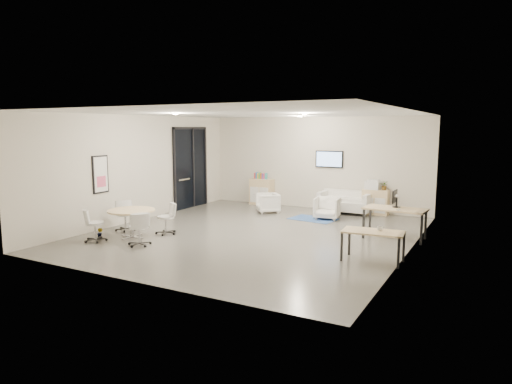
{
  "coord_description": "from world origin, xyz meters",
  "views": [
    {
      "loc": [
        5.75,
        -10.56,
        2.81
      ],
      "look_at": [
        -0.17,
        0.4,
        1.06
      ],
      "focal_mm": 32.0,
      "sensor_mm": 36.0,
      "label": 1
    }
  ],
  "objects_px": {
    "desk_front": "(373,234)",
    "round_table": "(131,213)",
    "sideboard_left": "(262,192)",
    "loveseat": "(346,203)",
    "armchair_left": "(268,202)",
    "armchair_right": "(327,207)",
    "sideboard_right": "(375,202)",
    "desk_rear": "(395,211)"
  },
  "relations": [
    {
      "from": "desk_front",
      "to": "round_table",
      "type": "height_order",
      "value": "round_table"
    },
    {
      "from": "sideboard_left",
      "to": "loveseat",
      "type": "relative_size",
      "value": 0.56
    },
    {
      "from": "sideboard_left",
      "to": "armchair_left",
      "type": "xyz_separation_m",
      "value": [
        0.94,
        -1.35,
        -0.12
      ]
    },
    {
      "from": "sideboard_left",
      "to": "armchair_right",
      "type": "distance_m",
      "value": 3.4
    },
    {
      "from": "sideboard_right",
      "to": "desk_front",
      "type": "relative_size",
      "value": 0.63
    },
    {
      "from": "desk_front",
      "to": "desk_rear",
      "type": "bearing_deg",
      "value": 85.64
    },
    {
      "from": "desk_rear",
      "to": "round_table",
      "type": "bearing_deg",
      "value": -148.52
    },
    {
      "from": "loveseat",
      "to": "desk_front",
      "type": "xyz_separation_m",
      "value": [
        2.22,
        -5.18,
        0.25
      ]
    },
    {
      "from": "armchair_left",
      "to": "armchair_right",
      "type": "distance_m",
      "value": 2.13
    },
    {
      "from": "armchair_left",
      "to": "desk_rear",
      "type": "relative_size",
      "value": 0.45
    },
    {
      "from": "sideboard_left",
      "to": "round_table",
      "type": "bearing_deg",
      "value": -95.13
    },
    {
      "from": "armchair_left",
      "to": "desk_front",
      "type": "xyz_separation_m",
      "value": [
        4.53,
        -4.02,
        0.24
      ]
    },
    {
      "from": "sideboard_right",
      "to": "round_table",
      "type": "relative_size",
      "value": 0.69
    },
    {
      "from": "desk_front",
      "to": "sideboard_right",
      "type": "bearing_deg",
      "value": 98.42
    },
    {
      "from": "desk_rear",
      "to": "desk_front",
      "type": "height_order",
      "value": "desk_rear"
    },
    {
      "from": "sideboard_right",
      "to": "round_table",
      "type": "height_order",
      "value": "sideboard_right"
    },
    {
      "from": "sideboard_right",
      "to": "desk_rear",
      "type": "relative_size",
      "value": 0.52
    },
    {
      "from": "sideboard_left",
      "to": "armchair_right",
      "type": "height_order",
      "value": "sideboard_left"
    },
    {
      "from": "armchair_left",
      "to": "desk_rear",
      "type": "xyz_separation_m",
      "value": [
        4.51,
        -1.74,
        0.36
      ]
    },
    {
      "from": "armchair_right",
      "to": "desk_front",
      "type": "xyz_separation_m",
      "value": [
        2.41,
        -3.9,
        0.22
      ]
    },
    {
      "from": "loveseat",
      "to": "armchair_right",
      "type": "xyz_separation_m",
      "value": [
        -0.19,
        -1.28,
        0.03
      ]
    },
    {
      "from": "sideboard_left",
      "to": "sideboard_right",
      "type": "height_order",
      "value": "sideboard_left"
    },
    {
      "from": "sideboard_right",
      "to": "armchair_left",
      "type": "bearing_deg",
      "value": -157.31
    },
    {
      "from": "sideboard_right",
      "to": "armchair_left",
      "type": "xyz_separation_m",
      "value": [
        -3.26,
        -1.36,
        -0.05
      ]
    },
    {
      "from": "desk_front",
      "to": "armchair_right",
      "type": "bearing_deg",
      "value": 116.84
    },
    {
      "from": "desk_front",
      "to": "sideboard_left",
      "type": "bearing_deg",
      "value": 130.73
    },
    {
      "from": "loveseat",
      "to": "desk_rear",
      "type": "xyz_separation_m",
      "value": [
        2.2,
        -2.9,
        0.37
      ]
    },
    {
      "from": "armchair_left",
      "to": "armchair_right",
      "type": "bearing_deg",
      "value": 47.23
    },
    {
      "from": "loveseat",
      "to": "desk_rear",
      "type": "relative_size",
      "value": 1.08
    },
    {
      "from": "armchair_left",
      "to": "desk_front",
      "type": "height_order",
      "value": "armchair_left"
    },
    {
      "from": "sideboard_left",
      "to": "armchair_left",
      "type": "relative_size",
      "value": 1.33
    },
    {
      "from": "desk_front",
      "to": "round_table",
      "type": "xyz_separation_m",
      "value": [
        -6.03,
        -0.82,
        0.05
      ]
    },
    {
      "from": "desk_rear",
      "to": "desk_front",
      "type": "xyz_separation_m",
      "value": [
        0.02,
        -2.28,
        -0.12
      ]
    },
    {
      "from": "armchair_right",
      "to": "desk_rear",
      "type": "relative_size",
      "value": 0.48
    },
    {
      "from": "sideboard_left",
      "to": "desk_rear",
      "type": "bearing_deg",
      "value": -29.45
    },
    {
      "from": "sideboard_right",
      "to": "desk_front",
      "type": "height_order",
      "value": "sideboard_right"
    },
    {
      "from": "sideboard_right",
      "to": "desk_rear",
      "type": "height_order",
      "value": "sideboard_right"
    },
    {
      "from": "armchair_right",
      "to": "desk_front",
      "type": "height_order",
      "value": "armchair_right"
    },
    {
      "from": "armchair_left",
      "to": "armchair_right",
      "type": "xyz_separation_m",
      "value": [
        2.12,
        -0.12,
        0.02
      ]
    },
    {
      "from": "loveseat",
      "to": "armchair_right",
      "type": "distance_m",
      "value": 1.3
    },
    {
      "from": "sideboard_left",
      "to": "desk_front",
      "type": "relative_size",
      "value": 0.72
    },
    {
      "from": "loveseat",
      "to": "desk_rear",
      "type": "height_order",
      "value": "desk_rear"
    }
  ]
}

